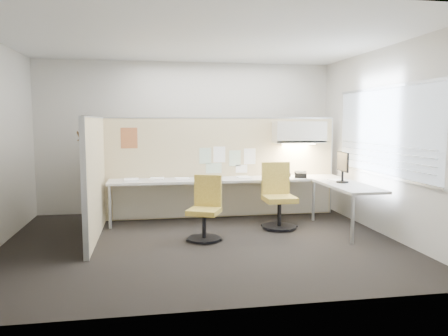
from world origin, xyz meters
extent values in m
cube|color=black|center=(0.00, 0.00, -0.01)|extent=(5.50, 4.50, 0.01)
cube|color=white|center=(0.00, 0.00, 2.80)|extent=(5.50, 4.50, 0.01)
cube|color=beige|center=(0.00, 2.25, 1.40)|extent=(5.50, 0.02, 2.80)
cube|color=beige|center=(0.00, -2.25, 1.40)|extent=(5.50, 0.02, 2.80)
cube|color=beige|center=(2.75, 0.00, 1.40)|extent=(0.02, 4.50, 2.80)
cube|color=#A3B0BD|center=(2.73, 0.00, 1.55)|extent=(0.01, 2.80, 1.30)
cube|color=beige|center=(0.55, 1.60, 0.88)|extent=(4.10, 0.06, 1.75)
cube|color=beige|center=(-1.50, 0.50, 0.88)|extent=(0.06, 2.20, 1.75)
cube|color=beige|center=(0.60, 1.27, 0.71)|extent=(4.00, 0.60, 0.04)
cube|color=beige|center=(2.30, 0.23, 0.71)|extent=(0.60, 1.47, 0.04)
cube|color=beige|center=(0.60, 1.54, 0.34)|extent=(3.90, 0.02, 0.64)
cylinder|color=#A5A8AA|center=(-1.35, 1.02, 0.34)|extent=(0.05, 0.05, 0.69)
cylinder|color=#A5A8AA|center=(2.05, -0.45, 0.34)|extent=(0.05, 0.05, 0.69)
cylinder|color=#A5A8AA|center=(2.05, 1.02, 0.34)|extent=(0.05, 0.05, 0.69)
cube|color=beige|center=(1.90, 1.39, 1.51)|extent=(0.90, 0.36, 0.38)
cube|color=#FFEABF|center=(1.90, 1.39, 1.30)|extent=(0.60, 0.06, 0.02)
cube|color=#8CBF8C|center=(0.25, 1.57, 1.10)|extent=(0.21, 0.00, 0.28)
cube|color=white|center=(0.50, 1.57, 1.12)|extent=(0.21, 0.00, 0.28)
cube|color=#8CBF8C|center=(0.78, 1.57, 1.05)|extent=(0.21, 0.00, 0.28)
cube|color=white|center=(1.05, 1.57, 1.08)|extent=(0.21, 0.00, 0.28)
cube|color=#8CBF8C|center=(0.40, 1.57, 0.88)|extent=(0.28, 0.00, 0.18)
cube|color=white|center=(0.90, 1.57, 0.86)|extent=(0.21, 0.00, 0.14)
cube|color=orange|center=(-1.05, 1.57, 1.42)|extent=(0.28, 0.00, 0.35)
cylinder|color=black|center=(0.04, 0.07, 0.03)|extent=(0.48, 0.48, 0.03)
cylinder|color=black|center=(0.04, 0.07, 0.21)|extent=(0.06, 0.06, 0.37)
cube|color=#DDC052|center=(0.04, 0.07, 0.42)|extent=(0.56, 0.56, 0.07)
cube|color=#DDC052|center=(0.12, 0.26, 0.69)|extent=(0.39, 0.22, 0.46)
cylinder|color=black|center=(1.30, 0.56, 0.03)|extent=(0.54, 0.54, 0.03)
cylinder|color=black|center=(1.30, 0.56, 0.24)|extent=(0.06, 0.06, 0.42)
cube|color=#DDC052|center=(1.30, 0.56, 0.48)|extent=(0.48, 0.48, 0.08)
cube|color=#DDC052|center=(1.30, 0.79, 0.78)|extent=(0.46, 0.06, 0.52)
cylinder|color=black|center=(2.30, 0.45, 0.74)|extent=(0.19, 0.19, 0.02)
cylinder|color=black|center=(2.30, 0.45, 0.83)|extent=(0.04, 0.04, 0.17)
cube|color=black|center=(2.30, 0.45, 1.07)|extent=(0.08, 0.46, 0.31)
cube|color=black|center=(2.30, 0.45, 1.07)|extent=(0.05, 0.42, 0.27)
cube|color=black|center=(1.86, 1.16, 0.78)|extent=(0.25, 0.24, 0.12)
cylinder|color=black|center=(1.77, 1.18, 0.81)|extent=(0.08, 0.17, 0.04)
cube|color=black|center=(1.56, 1.35, 0.76)|extent=(0.15, 0.08, 0.05)
cube|color=black|center=(1.68, 1.33, 0.76)|extent=(0.10, 0.07, 0.06)
cube|color=silver|center=(-1.50, -0.14, 1.77)|extent=(0.14, 0.02, 0.02)
cylinder|color=silver|center=(-1.57, -0.14, 1.69)|extent=(0.02, 0.02, 0.14)
cube|color=#AD7F4C|center=(-1.57, -0.14, 1.56)|extent=(0.02, 0.39, 0.12)
cube|color=#AD7F4C|center=(-1.60, -0.11, 1.52)|extent=(0.02, 0.39, 0.12)
cube|color=gray|center=(-1.58, -0.19, 1.00)|extent=(0.01, 0.07, 0.97)
cube|color=white|center=(-1.01, 1.27, 0.74)|extent=(0.25, 0.32, 0.03)
cube|color=white|center=(-0.18, 1.29, 0.74)|extent=(0.24, 0.30, 0.02)
cube|color=white|center=(0.28, 1.15, 0.75)|extent=(0.28, 0.34, 0.04)
cube|color=white|center=(0.89, 1.32, 0.74)|extent=(0.26, 0.32, 0.02)
cube|color=white|center=(1.47, 1.22, 0.74)|extent=(0.25, 0.32, 0.03)
cube|color=white|center=(2.32, 0.66, 0.74)|extent=(0.27, 0.33, 0.02)
cube|color=white|center=(-0.60, 1.40, 0.74)|extent=(0.26, 0.32, 0.02)
camera|label=1|loc=(-0.72, -6.00, 1.70)|focal=35.00mm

